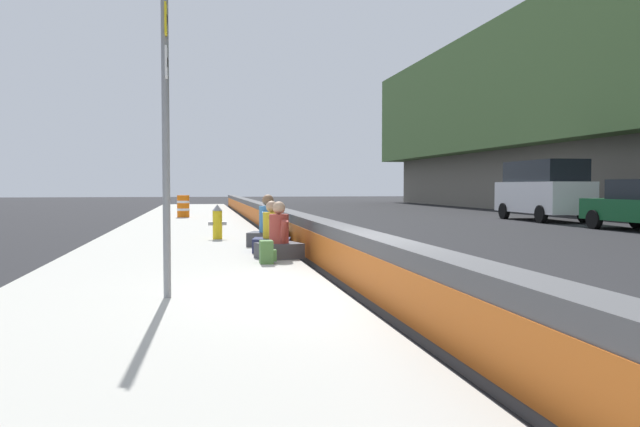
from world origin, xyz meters
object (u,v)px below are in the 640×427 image
object	(u,v)px
seated_person_middle	(272,236)
fire_hydrant	(217,221)
seated_person_foreground	(279,241)
parked_car_fourth	(543,189)
seated_person_rear	(268,230)
construction_barrel	(183,206)
route_sign_post	(166,126)
backpack	(267,252)

from	to	relation	value
seated_person_middle	fire_hydrant	bearing A→B (deg)	16.48
seated_person_foreground	parked_car_fourth	xyz separation A→B (m)	(13.06, -12.92, 0.88)
fire_hydrant	seated_person_foreground	distance (m)	4.68
seated_person_rear	construction_barrel	xyz separation A→B (m)	(13.76, 2.19, 0.12)
seated_person_foreground	parked_car_fourth	distance (m)	18.39
route_sign_post	fire_hydrant	world-z (taller)	route_sign_post
seated_person_foreground	parked_car_fourth	size ratio (longest dim) A/B	0.21
seated_person_foreground	seated_person_middle	distance (m)	1.18
seated_person_middle	backpack	size ratio (longest dim) A/B	2.62
fire_hydrant	backpack	size ratio (longest dim) A/B	2.20
seated_person_rear	backpack	size ratio (longest dim) A/B	2.89
backpack	parked_car_fourth	distance (m)	19.14
seated_person_rear	construction_barrel	size ratio (longest dim) A/B	1.22
fire_hydrant	parked_car_fourth	bearing A→B (deg)	-58.64
route_sign_post	fire_hydrant	bearing A→B (deg)	-5.61
route_sign_post	construction_barrel	size ratio (longest dim) A/B	3.79
seated_person_middle	route_sign_post	bearing A→B (deg)	160.15
backpack	parked_car_fourth	size ratio (longest dim) A/B	0.08
route_sign_post	seated_person_foreground	world-z (taller)	route_sign_post
construction_barrel	parked_car_fourth	distance (m)	15.41
seated_person_middle	construction_barrel	distance (m)	15.22
fire_hydrant	parked_car_fourth	size ratio (longest dim) A/B	0.17
route_sign_post	seated_person_middle	world-z (taller)	route_sign_post
seated_person_foreground	seated_person_middle	xyz separation A→B (m)	(1.18, 0.00, -0.01)
seated_person_foreground	construction_barrel	bearing A→B (deg)	7.48
fire_hydrant	parked_car_fourth	xyz separation A→B (m)	(8.49, -13.93, 0.77)
seated_person_foreground	seated_person_middle	bearing A→B (deg)	0.19
seated_person_middle	seated_person_rear	distance (m)	1.31
seated_person_middle	parked_car_fourth	world-z (taller)	parked_car_fourth
parked_car_fourth	fire_hydrant	bearing A→B (deg)	121.36
fire_hydrant	seated_person_middle	world-z (taller)	seated_person_middle
route_sign_post	parked_car_fourth	xyz separation A→B (m)	(16.96, -14.76, -0.86)
seated_person_foreground	backpack	xyz separation A→B (m)	(-0.74, 0.30, -0.14)
seated_person_foreground	construction_barrel	distance (m)	16.39
construction_barrel	seated_person_foreground	bearing A→B (deg)	-172.52
seated_person_rear	parked_car_fourth	distance (m)	16.67
route_sign_post	seated_person_rear	size ratio (longest dim) A/B	3.11
fire_hydrant	backpack	distance (m)	5.36
fire_hydrant	seated_person_rear	distance (m)	2.34
seated_person_rear	backpack	xyz separation A→B (m)	(-3.23, 0.36, -0.17)
route_sign_post	parked_car_fourth	size ratio (longest dim) A/B	0.70
construction_barrel	backpack	bearing A→B (deg)	-173.85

